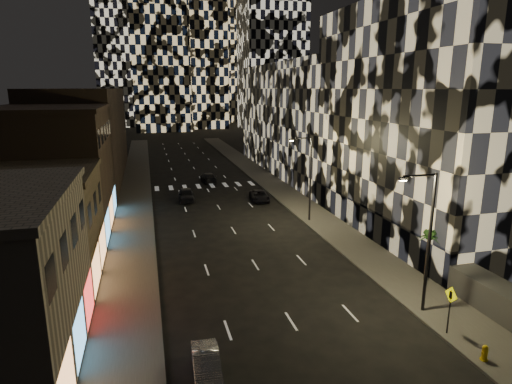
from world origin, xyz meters
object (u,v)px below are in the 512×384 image
streetlight_near (427,234)px  fire_hydrant (485,353)px  car_dark_rightlane (259,196)px  ped_sign (450,302)px  car_dark_midlane (186,195)px  car_silver_parked (207,365)px  streetlight_far (308,173)px  car_dark_oncoming (208,177)px  palm_tree (429,239)px

streetlight_near → fire_hydrant: size_ratio=10.39×
car_dark_rightlane → ped_sign: ped_sign is taller
car_dark_midlane → fire_hydrant: (12.00, -37.47, -0.23)m
car_silver_parked → car_dark_rightlane: bearing=73.2°
streetlight_near → streetlight_far: bearing=90.0°
car_dark_oncoming → ped_sign: ped_sign is taller
car_dark_rightlane → fire_hydrant: 35.17m
car_dark_midlane → fire_hydrant: 39.34m
car_dark_rightlane → palm_tree: palm_tree is taller
streetlight_near → streetlight_far: (0.00, 20.00, 0.00)m
car_dark_midlane → car_dark_rightlane: (9.06, -2.42, -0.14)m
car_dark_oncoming → ped_sign: size_ratio=1.68×
streetlight_far → car_silver_parked: (-14.15, -22.88, -4.72)m
car_silver_parked → ped_sign: size_ratio=1.31×
fire_hydrant → streetlight_far: bearing=90.3°
streetlight_far → car_dark_midlane: (-11.85, 12.07, -4.56)m
ped_sign → car_dark_rightlane: bearing=95.1°
palm_tree → fire_hydrant: bearing=-108.1°
ped_sign → streetlight_near: bearing=89.1°
car_dark_midlane → ped_sign: ped_sign is taller
ped_sign → streetlight_far: bearing=90.1°
car_dark_oncoming → car_dark_rightlane: bearing=108.1°
streetlight_near → ped_sign: streetlight_near is taller
streetlight_far → ped_sign: bearing=-90.1°
car_dark_oncoming → fire_hydrant: (7.65, -47.99, -0.16)m
ped_sign → fire_hydrant: bearing=-85.4°
streetlight_near → palm_tree: (3.15, 3.78, -1.98)m
fire_hydrant → palm_tree: (3.00, 9.18, 2.81)m
palm_tree → ped_sign: bearing=-116.2°
car_silver_parked → ped_sign: ped_sign is taller
streetlight_near → fire_hydrant: (0.15, -5.40, -4.79)m
car_silver_parked → car_dark_rightlane: size_ratio=0.82×
streetlight_far → car_dark_midlane: bearing=134.5°
car_dark_oncoming → ped_sign: (7.44, -45.33, 1.45)m
palm_tree → car_dark_midlane: bearing=117.9°
car_silver_parked → palm_tree: 18.74m
car_silver_parked → car_dark_rightlane: 34.45m
streetlight_near → streetlight_far: 20.00m
car_dark_rightlane → fire_hydrant: car_dark_rightlane is taller
streetlight_near → fire_hydrant: streetlight_near is taller
ped_sign → car_dark_oncoming: bearing=99.6°
car_dark_midlane → car_silver_parked: bearing=-91.2°
car_dark_rightlane → palm_tree: bearing=-71.5°
car_dark_midlane → ped_sign: 36.77m
streetlight_near → car_dark_rightlane: bearing=95.4°
car_silver_parked → car_dark_rightlane: car_dark_rightlane is taller
car_dark_oncoming → fire_hydrant: bearing=97.2°
car_dark_oncoming → car_silver_parked: bearing=79.8°
streetlight_far → palm_tree: size_ratio=2.31×
streetlight_far → car_dark_rightlane: streetlight_far is taller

